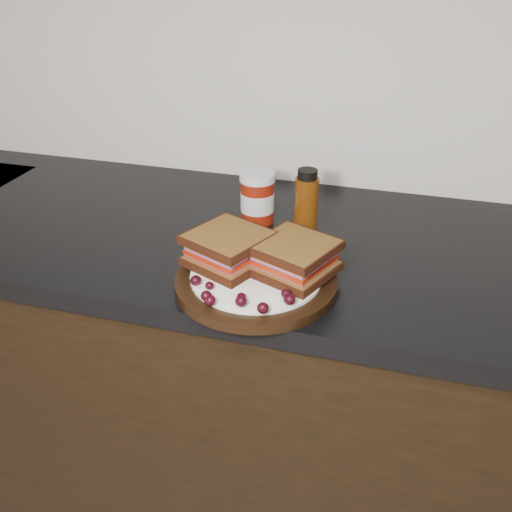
{
  "coord_description": "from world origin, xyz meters",
  "views": [
    {
      "loc": [
        0.15,
        0.71,
        1.43
      ],
      "look_at": [
        -0.08,
        1.51,
        0.96
      ],
      "focal_mm": 40.0,
      "sensor_mm": 36.0,
      "label": 1
    }
  ],
  "objects_px": {
    "sandwich_left": "(228,248)",
    "condiment_jar": "(257,197)",
    "oil_bottle": "(306,201)",
    "plate": "(256,282)"
  },
  "relations": [
    {
      "from": "condiment_jar",
      "to": "oil_bottle",
      "type": "height_order",
      "value": "oil_bottle"
    },
    {
      "from": "sandwich_left",
      "to": "condiment_jar",
      "type": "distance_m",
      "value": 0.22
    },
    {
      "from": "plate",
      "to": "condiment_jar",
      "type": "bearing_deg",
      "value": 105.38
    },
    {
      "from": "plate",
      "to": "sandwich_left",
      "type": "distance_m",
      "value": 0.08
    },
    {
      "from": "plate",
      "to": "oil_bottle",
      "type": "distance_m",
      "value": 0.24
    },
    {
      "from": "condiment_jar",
      "to": "plate",
      "type": "bearing_deg",
      "value": -74.62
    },
    {
      "from": "sandwich_left",
      "to": "oil_bottle",
      "type": "xyz_separation_m",
      "value": [
        0.1,
        0.21,
        0.01
      ]
    },
    {
      "from": "plate",
      "to": "condiment_jar",
      "type": "height_order",
      "value": "condiment_jar"
    },
    {
      "from": "sandwich_left",
      "to": "oil_bottle",
      "type": "bearing_deg",
      "value": 89.39
    },
    {
      "from": "condiment_jar",
      "to": "oil_bottle",
      "type": "distance_m",
      "value": 0.11
    }
  ]
}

